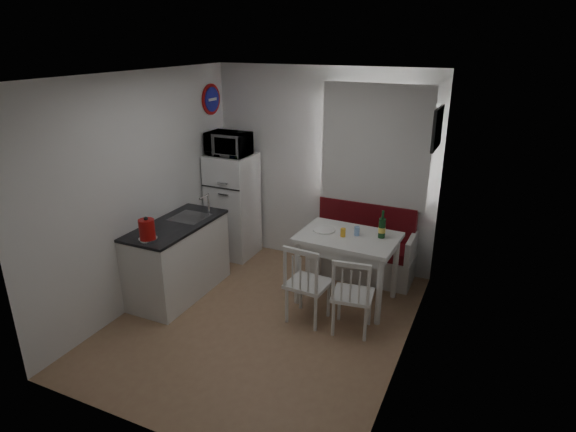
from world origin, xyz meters
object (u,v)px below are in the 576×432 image
fridge (233,206)px  kettle (147,229)px  wine_bottle (382,224)px  dining_table (348,243)px  chair_left (305,277)px  kitchen_counter (179,258)px  chair_right (351,289)px  bench (362,253)px  microwave (228,144)px

fridge → kettle: size_ratio=5.49×
wine_bottle → fridge: bearing=167.7°
dining_table → wine_bottle: (0.35, 0.10, 0.25)m
kettle → wine_bottle: 2.54m
dining_table → fridge: fridge is taller
chair_left → kitchen_counter: bearing=-175.4°
chair_left → chair_right: (0.50, 0.00, -0.02)m
dining_table → chair_left: size_ratio=2.31×
kettle → chair_right: bearing=14.6°
bench → kettle: size_ratio=5.02×
chair_right → kitchen_counter: bearing=172.7°
bench → chair_right: (0.27, -1.35, 0.22)m
chair_right → microwave: microwave is taller
kitchen_counter → chair_left: (1.63, 0.00, 0.11)m
fridge → kitchen_counter: bearing=-90.9°
chair_left → wine_bottle: (0.60, 0.76, 0.42)m
chair_left → wine_bottle: bearing=56.4°
microwave → wine_bottle: (2.21, -0.43, -0.62)m
kitchen_counter → fridge: size_ratio=0.91×
kitchen_counter → bench: bearing=36.2°
chair_right → kettle: bearing=-172.9°
chair_left → chair_right: bearing=5.0°
fridge → wine_bottle: (2.21, -0.48, 0.26)m
microwave → wine_bottle: 2.33m
bench → chair_right: size_ratio=2.84×
bench → chair_left: bench is taller
chair_left → fridge: bearing=146.8°
wine_bottle → bench: bearing=122.4°
wine_bottle → microwave: bearing=169.0°
dining_table → fridge: size_ratio=0.78×
kettle → bench: bearing=46.4°
kitchen_counter → microwave: bearing=89.1°
chair_right → wine_bottle: bearing=75.0°
kitchen_counter → fridge: bearing=89.1°
dining_table → kettle: (-1.83, -1.20, 0.30)m
wine_bottle → dining_table: bearing=-164.1°
microwave → fridge: bearing=90.0°
bench → kettle: (-1.80, -1.89, 0.72)m
dining_table → bench: bearing=94.4°
chair_right → dining_table: bearing=103.3°
bench → kitchen_counter: bearing=-143.8°
chair_right → kettle: (-2.08, -0.54, 0.49)m
kettle → wine_bottle: bearing=30.9°
kitchen_counter → fridge: (0.02, 1.24, 0.27)m
chair_right → fridge: size_ratio=0.32×
chair_left → dining_table: bearing=73.9°
kettle → microwave: bearing=91.0°
fridge → dining_table: bearing=-17.3°
dining_table → kettle: 2.21m
chair_left → chair_right: 0.50m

